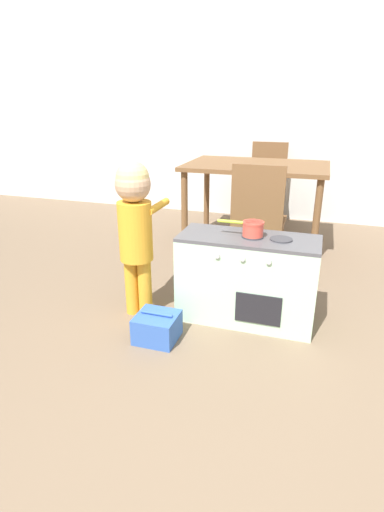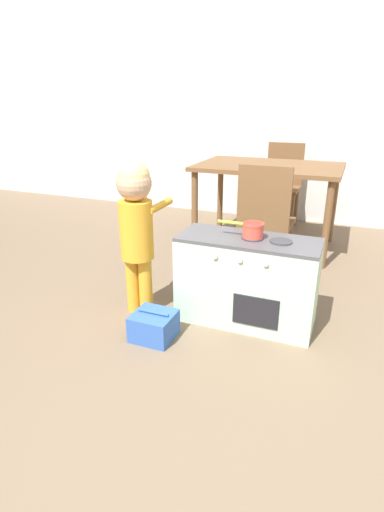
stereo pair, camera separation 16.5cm
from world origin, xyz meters
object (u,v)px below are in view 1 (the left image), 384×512
object	(u,v)px
play_kitchen	(247,279)
toy_pot	(252,228)
child_figure	(135,219)
toy_basket	(157,327)
dining_table	(256,174)
dining_chair_near	(258,218)
dining_chair_far	(267,182)

from	to	relation	value
play_kitchen	toy_pot	bearing A→B (deg)	1.82
child_figure	toy_basket	bearing A→B (deg)	-47.65
toy_basket	dining_table	world-z (taller)	dining_table
toy_basket	dining_chair_near	world-z (taller)	dining_chair_near
dining_chair_far	play_kitchen	bearing A→B (deg)	95.17
child_figure	dining_chair_near	bearing A→B (deg)	54.18
toy_pot	dining_chair_near	world-z (taller)	dining_chair_near
play_kitchen	toy_pot	world-z (taller)	toy_pot
toy_pot	toy_basket	world-z (taller)	toy_pot
child_figure	toy_basket	xyz separation A→B (m)	(0.22, -0.24, -0.54)
toy_basket	toy_pot	bearing A→B (deg)	41.07
play_kitchen	dining_chair_near	size ratio (longest dim) A/B	0.94
toy_pot	toy_basket	distance (m)	0.77
toy_basket	play_kitchen	bearing A→B (deg)	42.02
dining_chair_far	dining_table	bearing A→B (deg)	89.39
dining_chair_near	play_kitchen	bearing A→B (deg)	-85.71
dining_table	dining_chair_far	distance (m)	0.71
dining_table	toy_pot	bearing A→B (deg)	-81.37
toy_pot	dining_table	xyz separation A→B (m)	(-0.21, 1.37, 0.06)
child_figure	dining_table	size ratio (longest dim) A/B	0.78
play_kitchen	dining_table	size ratio (longest dim) A/B	0.66
dining_chair_far	toy_basket	bearing A→B (deg)	84.44
toy_basket	dining_chair_near	size ratio (longest dim) A/B	0.27
toy_basket	dining_chair_far	bearing A→B (deg)	84.44
dining_chair_near	dining_chair_far	size ratio (longest dim) A/B	1.00
play_kitchen	toy_basket	world-z (taller)	play_kitchen
dining_table	dining_chair_near	size ratio (longest dim) A/B	1.43
toy_basket	dining_table	distance (m)	1.86
toy_pot	dining_chair_far	bearing A→B (deg)	95.58
play_kitchen	dining_chair_far	distance (m)	2.07
toy_basket	dining_chair_near	bearing A→B (deg)	70.60
dining_table	dining_chair_far	size ratio (longest dim) A/B	1.43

